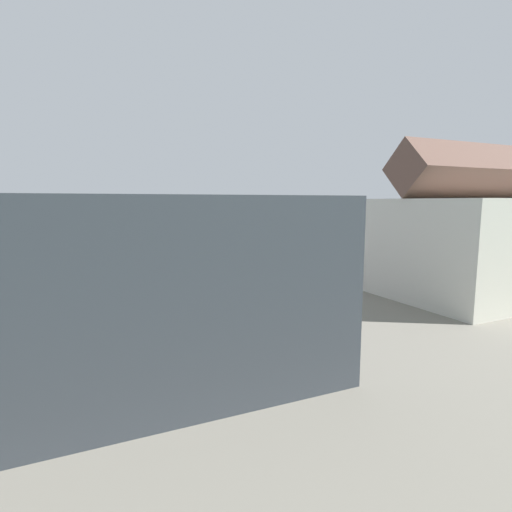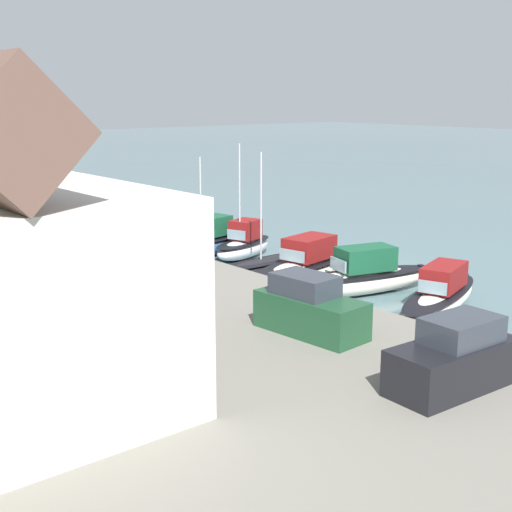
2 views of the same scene
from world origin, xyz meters
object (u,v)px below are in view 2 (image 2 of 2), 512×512
moored_boat_4 (244,244)px  parked_car_0 (454,359)px  parked_car_1 (310,309)px  pickup_truck_0 (11,199)px  moored_boat_1 (359,277)px  moored_boat_3 (268,265)px  moored_boat_5 (208,241)px  mooring_buoy_0 (191,210)px  moored_boat_2 (305,266)px  moored_boat_0 (441,295)px

moored_boat_4 → parked_car_0: (-22.71, 10.17, 1.59)m
parked_car_1 → pickup_truck_0: parked_car_1 is taller
moored_boat_1 → moored_boat_4: size_ratio=1.23×
moored_boat_3 → moored_boat_5: bearing=-5.3°
moored_boat_4 → parked_car_0: 24.93m
moored_boat_1 → mooring_buoy_0: (26.41, -7.63, -0.60)m
moored_boat_2 → moored_boat_4: 6.91m
mooring_buoy_0 → moored_boat_0: bearing=167.5°
moored_boat_3 → parked_car_0: 20.42m
moored_boat_1 → mooring_buoy_0: bearing=-0.9°
moored_boat_4 → moored_boat_5: moored_boat_4 is taller
moored_boat_2 → moored_boat_0: bearing=178.4°
moored_boat_3 → mooring_buoy_0: size_ratio=13.59×
moored_boat_2 → pickup_truck_0: (25.35, 6.53, 1.46)m
moored_boat_0 → pickup_truck_0: (33.32, 7.78, 1.58)m
moored_boat_3 → parked_car_1: 14.82m
moored_boat_5 → parked_car_0: bearing=150.9°
parked_car_0 → moored_boat_0: bearing=-49.4°
moored_boat_4 → parked_car_0: bearing=136.9°
moored_boat_3 → pickup_truck_0: size_ratio=1.65×
moored_boat_0 → moored_boat_5: 16.83m
parked_car_1 → mooring_buoy_0: bearing=-122.1°
moored_boat_5 → moored_boat_4: bearing=-155.4°
moored_boat_0 → moored_boat_3: size_ratio=1.08×
parked_car_0 → parked_car_1: 6.36m
moored_boat_2 → moored_boat_3: size_ratio=1.08×
moored_boat_5 → parked_car_1: bearing=145.3°
mooring_buoy_0 → moored_boat_1: bearing=163.9°
moored_boat_2 → mooring_buoy_0: bearing=-30.0°
moored_boat_3 → mooring_buoy_0: moored_boat_3 is taller
moored_boat_0 → moored_boat_4: 14.79m
moored_boat_2 → parked_car_1: (-9.54, 8.86, 1.55)m
moored_boat_0 → pickup_truck_0: bearing=-5.0°
moored_boat_1 → moored_boat_4: moored_boat_4 is taller
parked_car_0 → parked_car_1: bearing=1.3°
moored_boat_0 → moored_boat_1: bearing=-8.4°
moored_boat_3 → mooring_buoy_0: 22.10m
moored_boat_3 → moored_boat_2: bearing=-171.9°
moored_boat_0 → parked_car_1: bearing=80.6°
pickup_truck_0 → mooring_buoy_0: 14.99m
moored_boat_2 → mooring_buoy_0: moored_boat_2 is taller
moored_boat_5 → moored_boat_3: bearing=168.1°
moored_boat_1 → moored_boat_3: (6.05, 0.97, -0.34)m
moored_boat_1 → moored_boat_4: bearing=11.7°
moored_boat_3 → pickup_truck_0: bearing=12.0°
moored_boat_2 → moored_boat_4: moored_boat_4 is taller
moored_boat_5 → parked_car_0: (-24.68, 8.83, 1.55)m
moored_boat_0 → mooring_buoy_0: moored_boat_0 is taller
pickup_truck_0 → mooring_buoy_0: size_ratio=8.22×
moored_boat_3 → moored_boat_4: bearing=-23.4°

